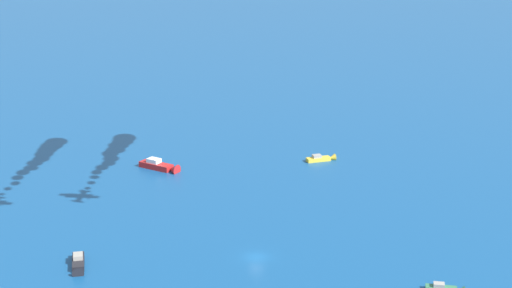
{
  "coord_description": "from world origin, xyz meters",
  "views": [
    {
      "loc": [
        -92.55,
        88.71,
        60.68
      ],
      "look_at": [
        -0.68,
        0.72,
        21.77
      ],
      "focal_mm": 54.35,
      "sensor_mm": 36.0,
      "label": 1
    }
  ],
  "objects": [
    {
      "name": "ground_plane",
      "position": [
        0.0,
        0.0,
        0.0
      ],
      "size": [
        2000.0,
        2000.0,
        0.0
      ],
      "primitive_type": "plane",
      "color": "navy"
    },
    {
      "name": "motorboat_far_port",
      "position": [
        18.68,
        25.54,
        0.63
      ],
      "size": [
        7.9,
        5.98,
        2.33
      ],
      "color": "black",
      "rests_on": "ground_plane"
    },
    {
      "name": "motorboat_far_stbd",
      "position": [
        28.94,
        -50.63,
        0.59
      ],
      "size": [
        5.01,
        7.64,
        2.19
      ],
      "color": "gold",
      "rests_on": "ground_plane"
    },
    {
      "name": "motorboat_mid_cluster",
      "position": [
        51.33,
        -17.28,
        0.85
      ],
      "size": [
        11.15,
        5.31,
        3.13
      ],
      "color": "#B21E1E",
      "rests_on": "ground_plane"
    }
  ]
}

